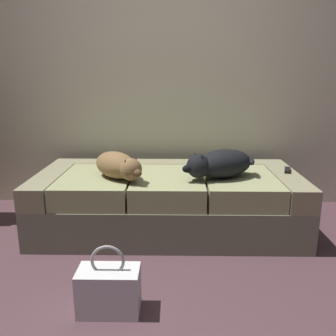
% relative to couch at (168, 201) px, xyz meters
% --- Properties ---
extents(ground_plane, '(10.00, 10.00, 0.00)m').
position_rel_couch_xyz_m(ground_plane, '(0.00, -1.10, -0.23)').
color(ground_plane, '#4E343A').
extents(back_wall, '(6.40, 0.10, 2.80)m').
position_rel_couch_xyz_m(back_wall, '(0.00, 0.69, 1.17)').
color(back_wall, beige).
rests_on(back_wall, ground).
extents(couch, '(2.05, 0.95, 0.47)m').
position_rel_couch_xyz_m(couch, '(0.00, 0.00, 0.00)').
color(couch, '#6F715A').
rests_on(couch, ground).
extents(dog_tan, '(0.46, 0.50, 0.19)m').
position_rel_couch_xyz_m(dog_tan, '(-0.36, -0.17, 0.33)').
color(dog_tan, brown).
rests_on(dog_tan, couch).
extents(dog_dark, '(0.59, 0.44, 0.21)m').
position_rel_couch_xyz_m(dog_dark, '(0.38, -0.15, 0.34)').
color(dog_dark, black).
rests_on(dog_dark, couch).
extents(tv_remote, '(0.09, 0.16, 0.02)m').
position_rel_couch_xyz_m(tv_remote, '(0.95, 0.05, 0.25)').
color(tv_remote, black).
rests_on(tv_remote, couch).
extents(handbag, '(0.32, 0.18, 0.38)m').
position_rel_couch_xyz_m(handbag, '(-0.29, -1.07, -0.11)').
color(handbag, silver).
rests_on(handbag, ground).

